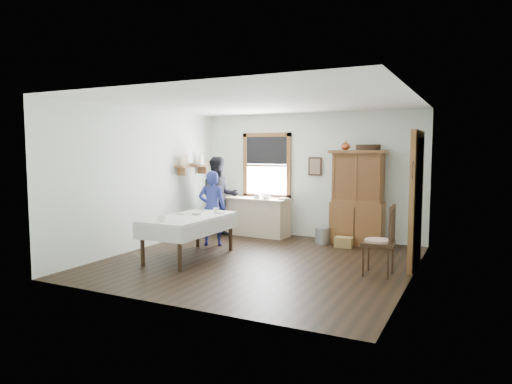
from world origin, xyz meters
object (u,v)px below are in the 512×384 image
Objects in this scene: figure_dark at (219,199)px; pail at (323,235)px; dining_table at (190,237)px; woman_blue at (212,211)px; wicker_basket at (344,242)px; china_hutch at (358,197)px; spindle_chair at (378,240)px; work_counter at (257,217)px.

pail is at bearing -31.74° from figure_dark.
woman_blue is at bearing 100.17° from dining_table.
wicker_basket is 2.67m from woman_blue.
china_hutch is 1.37× the size of woman_blue.
spindle_chair is 0.78× the size of woman_blue.
figure_dark is at bearing 106.61° from dining_table.
wicker_basket is 2.91m from figure_dark.
figure_dark reaches higher than woman_blue.
china_hutch reaches higher than dining_table.
pail is (1.59, -0.23, -0.25)m from work_counter.
spindle_chair is 2.05m from wicker_basket.
wicker_basket is at bearing 178.70° from woman_blue.
china_hutch is at bearing 25.03° from pail.
woman_blue is at bearing -149.04° from pail.
wicker_basket is at bearing -17.18° from pail.
work_counter is 4.30× the size of wicker_basket.
china_hutch is 2.37m from spindle_chair.
woman_blue reaches higher than wicker_basket.
work_counter is 3.73m from spindle_chair.
woman_blue is (-3.41, 0.73, 0.15)m from spindle_chair.
woman_blue reaches higher than spindle_chair.
china_hutch is at bearing 109.35° from spindle_chair.
work_counter is 1.63m from pail.
woman_blue reaches higher than dining_table.
work_counter is 0.94m from figure_dark.
figure_dark is (-2.82, -0.04, 0.71)m from wicker_basket.
dining_table is 2.17m from figure_dark.
wicker_basket is 0.25× the size of woman_blue.
spindle_chair reaches higher than pail.
pail is 0.24× the size of woman_blue.
dining_table is at bearing -176.12° from spindle_chair.
dining_table is 1.34× the size of woman_blue.
wicker_basket is at bearing 117.89° from spindle_chair.
figure_dark reaches higher than pail.
dining_table is at bearing -127.81° from pail.
woman_blue is (-2.55, -1.45, -0.26)m from china_hutch.
woman_blue is 1.06m from figure_dark.
spindle_chair is 2.43m from pail.
figure_dark is (-0.61, 2.04, 0.44)m from dining_table.
figure_dark is at bearing -179.22° from wicker_basket.
spindle_chair reaches higher than dining_table.
china_hutch is 1.05m from pail.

